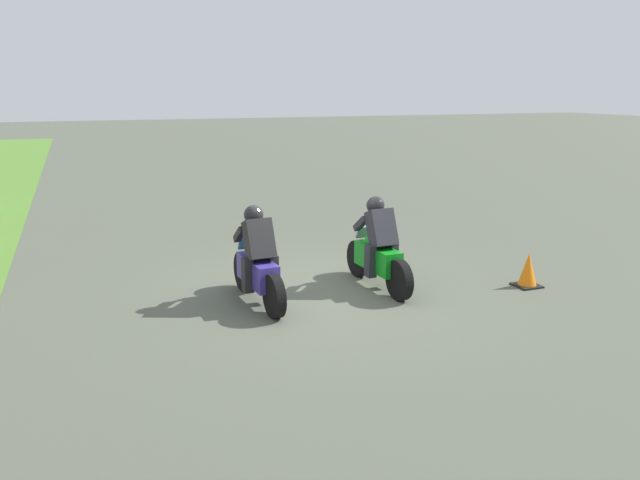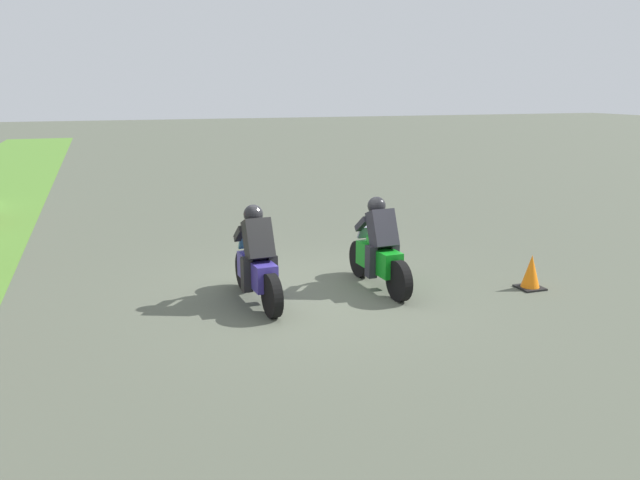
# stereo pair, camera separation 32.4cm
# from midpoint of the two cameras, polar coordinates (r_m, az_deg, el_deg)

# --- Properties ---
(ground_plane) EXTENTS (120.00, 120.00, 0.00)m
(ground_plane) POSITION_cam_midpoint_polar(r_m,az_deg,el_deg) (10.13, -1.49, -4.89)
(ground_plane) COLOR #4F5445
(rider_lane_a) EXTENTS (2.04, 0.55, 1.51)m
(rider_lane_a) POSITION_cam_midpoint_polar(r_m,az_deg,el_deg) (10.30, 4.42, -0.99)
(rider_lane_a) COLOR black
(rider_lane_a) RESTS_ON ground_plane
(rider_lane_b) EXTENTS (2.04, 0.55, 1.51)m
(rider_lane_b) POSITION_cam_midpoint_polar(r_m,az_deg,el_deg) (9.59, -6.66, -2.16)
(rider_lane_b) COLOR black
(rider_lane_b) RESTS_ON ground_plane
(traffic_cone) EXTENTS (0.40, 0.40, 0.57)m
(traffic_cone) POSITION_cam_midpoint_polar(r_m,az_deg,el_deg) (10.92, 17.58, -2.71)
(traffic_cone) COLOR black
(traffic_cone) RESTS_ON ground_plane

